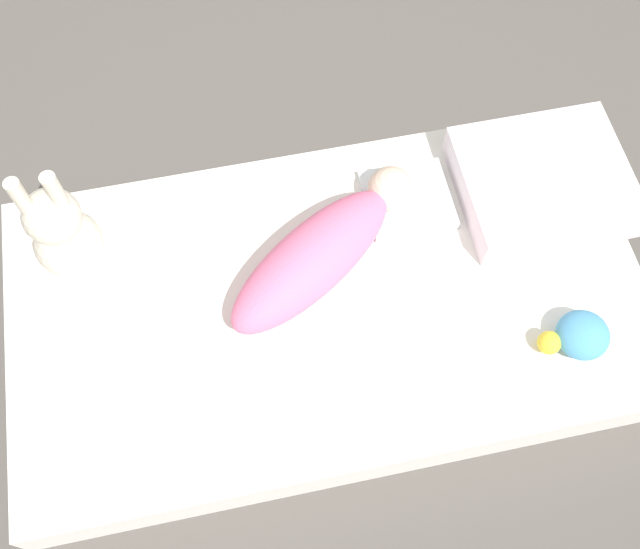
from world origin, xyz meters
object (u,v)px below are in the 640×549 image
Objects in this scene: swaddled_baby at (322,251)px; bunny_plush at (62,233)px; turtle_plush at (579,336)px; pillow at (542,182)px.

bunny_plush reaches higher than swaddled_baby.
swaddled_baby reaches higher than turtle_plush.
bunny_plush is (0.55, -0.13, 0.06)m from swaddled_baby.
pillow is (-0.55, -0.09, -0.02)m from swaddled_baby.
turtle_plush is (0.05, 0.38, -0.01)m from pillow.
swaddled_baby is at bearing 8.82° from pillow.
pillow is at bearing -25.37° from swaddled_baby.
bunny_plush is (1.10, -0.04, 0.08)m from pillow.
swaddled_baby is at bearing -30.91° from turtle_plush.
bunny_plush is 2.11× the size of turtle_plush.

